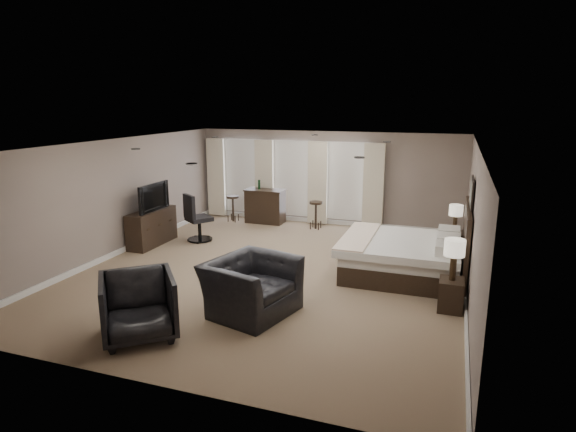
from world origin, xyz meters
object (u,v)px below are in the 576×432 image
(nightstand_far, at_px, (453,245))
(lamp_near, at_px, (454,260))
(armchair_near, at_px, (251,278))
(bar_stool_right, at_px, (316,215))
(bed, at_px, (407,239))
(desk_chair, at_px, (199,217))
(lamp_far, at_px, (455,218))
(dresser, at_px, (152,227))
(nightstand_near, at_px, (451,295))
(bar_counter, at_px, (265,206))
(tv, at_px, (151,207))
(armchair_far, at_px, (138,303))
(bar_stool_left, at_px, (233,209))

(nightstand_far, relative_size, lamp_near, 0.86)
(armchair_near, relative_size, bar_stool_right, 1.83)
(bed, relative_size, desk_chair, 1.94)
(armchair_near, bearing_deg, lamp_near, -53.59)
(nightstand_far, relative_size, lamp_far, 0.98)
(nightstand_far, height_order, armchair_near, armchair_near)
(desk_chair, bearing_deg, dresser, 70.42)
(lamp_far, distance_m, dresser, 7.06)
(nightstand_near, height_order, lamp_far, lamp_far)
(lamp_near, xyz_separation_m, desk_chair, (-5.99, 2.25, -0.28))
(nightstand_far, bearing_deg, bar_stool_right, 158.56)
(lamp_far, height_order, bar_counter, lamp_far)
(dresser, height_order, bar_counter, bar_counter)
(nightstand_near, xyz_separation_m, lamp_near, (0.00, 0.00, 0.61))
(nightstand_near, relative_size, tv, 0.46)
(nightstand_far, bearing_deg, armchair_far, -128.60)
(tv, distance_m, desk_chair, 1.18)
(armchair_near, xyz_separation_m, bar_stool_left, (-2.97, 5.51, -0.23))
(nightstand_near, relative_size, lamp_near, 0.76)
(bed, xyz_separation_m, nightstand_far, (0.89, 1.45, -0.44))
(bar_counter, relative_size, bar_stool_right, 1.47)
(bar_stool_left, relative_size, desk_chair, 0.63)
(bed, height_order, bar_counter, bed)
(tv, height_order, desk_chair, desk_chair)
(lamp_near, xyz_separation_m, dresser, (-6.92, 1.59, -0.45))
(bar_stool_right, xyz_separation_m, desk_chair, (-2.42, -2.06, 0.22))
(tv, relative_size, bar_stool_right, 1.51)
(tv, bearing_deg, bar_counter, -31.47)
(armchair_near, bearing_deg, bar_counter, 35.12)
(bed, bearing_deg, dresser, 178.70)
(lamp_far, bearing_deg, armchair_near, -127.15)
(bar_stool_left, xyz_separation_m, bar_stool_right, (2.49, -0.02, 0.00))
(armchair_far, bearing_deg, armchair_near, 7.56)
(armchair_near, distance_m, bar_stool_left, 6.26)
(lamp_near, xyz_separation_m, armchair_near, (-3.10, -1.19, -0.27))
(armchair_near, distance_m, bar_counter, 6.05)
(nightstand_near, bearing_deg, lamp_near, 0.00)
(lamp_near, distance_m, desk_chair, 6.40)
(bed, height_order, armchair_far, bed)
(desk_chair, bearing_deg, nightstand_far, -138.72)
(nightstand_far, bearing_deg, armchair_near, -127.15)
(nightstand_near, relative_size, desk_chair, 0.44)
(nightstand_far, height_order, lamp_far, lamp_far)
(bed, height_order, nightstand_far, bed)
(bar_stool_left, bearing_deg, nightstand_far, -13.21)
(bar_stool_right, bearing_deg, bar_stool_left, 179.52)
(lamp_far, bearing_deg, bar_counter, 162.65)
(nightstand_near, height_order, nightstand_far, nightstand_far)
(dresser, relative_size, armchair_near, 1.06)
(armchair_near, bearing_deg, bar_stool_right, 20.36)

